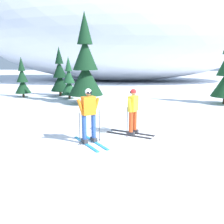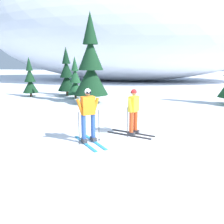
{
  "view_description": "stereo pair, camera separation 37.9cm",
  "coord_description": "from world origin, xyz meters",
  "px_view_note": "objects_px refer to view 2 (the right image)",
  "views": [
    {
      "loc": [
        1.14,
        -7.32,
        2.69
      ],
      "look_at": [
        -0.0,
        0.78,
        0.95
      ],
      "focal_mm": 38.98,
      "sensor_mm": 36.0,
      "label": 1
    },
    {
      "loc": [
        1.51,
        -7.26,
        2.69
      ],
      "look_at": [
        -0.0,
        0.78,
        0.95
      ],
      "focal_mm": 38.98,
      "sensor_mm": 36.0,
      "label": 2
    }
  ],
  "objects_px": {
    "skier_orange_jacket": "(88,114)",
    "pine_tree_far_left": "(30,80)",
    "pine_tree_center": "(75,81)",
    "pine_tree_center_right": "(91,66)",
    "skier_yellow_jacket": "(133,111)",
    "pine_tree_center_left": "(67,75)"
  },
  "relations": [
    {
      "from": "pine_tree_far_left",
      "to": "pine_tree_center",
      "type": "bearing_deg",
      "value": -4.44
    },
    {
      "from": "skier_yellow_jacket",
      "to": "pine_tree_center_right",
      "type": "distance_m",
      "value": 7.2
    },
    {
      "from": "skier_yellow_jacket",
      "to": "pine_tree_center_right",
      "type": "relative_size",
      "value": 0.32
    },
    {
      "from": "skier_orange_jacket",
      "to": "skier_yellow_jacket",
      "type": "xyz_separation_m",
      "value": [
        1.37,
        1.1,
        -0.07
      ]
    },
    {
      "from": "skier_orange_jacket",
      "to": "pine_tree_center",
      "type": "relative_size",
      "value": 0.61
    },
    {
      "from": "skier_orange_jacket",
      "to": "pine_tree_center_left",
      "type": "relative_size",
      "value": 0.49
    },
    {
      "from": "pine_tree_center_left",
      "to": "pine_tree_center_right",
      "type": "xyz_separation_m",
      "value": [
        2.84,
        -3.17,
        0.78
      ]
    },
    {
      "from": "pine_tree_center",
      "to": "pine_tree_far_left",
      "type": "bearing_deg",
      "value": 175.56
    },
    {
      "from": "skier_orange_jacket",
      "to": "pine_tree_center_right",
      "type": "distance_m",
      "value": 7.71
    },
    {
      "from": "skier_orange_jacket",
      "to": "pine_tree_center_left",
      "type": "height_order",
      "value": "pine_tree_center_left"
    },
    {
      "from": "pine_tree_far_left",
      "to": "pine_tree_center_right",
      "type": "distance_m",
      "value": 5.84
    },
    {
      "from": "skier_orange_jacket",
      "to": "pine_tree_far_left",
      "type": "xyz_separation_m",
      "value": [
        -7.28,
        9.43,
        0.28
      ]
    },
    {
      "from": "skier_yellow_jacket",
      "to": "pine_tree_center_right",
      "type": "bearing_deg",
      "value": 117.95
    },
    {
      "from": "skier_orange_jacket",
      "to": "pine_tree_far_left",
      "type": "height_order",
      "value": "pine_tree_far_left"
    },
    {
      "from": "pine_tree_center_right",
      "to": "skier_yellow_jacket",
      "type": "bearing_deg",
      "value": -62.05
    },
    {
      "from": "pine_tree_center_left",
      "to": "pine_tree_far_left",
      "type": "bearing_deg",
      "value": -156.76
    },
    {
      "from": "pine_tree_center_right",
      "to": "pine_tree_far_left",
      "type": "bearing_deg",
      "value": 158.57
    },
    {
      "from": "pine_tree_center",
      "to": "pine_tree_center_right",
      "type": "distance_m",
      "value": 2.7
    },
    {
      "from": "pine_tree_center",
      "to": "skier_orange_jacket",
      "type": "bearing_deg",
      "value": -68.45
    },
    {
      "from": "skier_yellow_jacket",
      "to": "pine_tree_center_left",
      "type": "bearing_deg",
      "value": 123.15
    },
    {
      "from": "pine_tree_far_left",
      "to": "pine_tree_center",
      "type": "height_order",
      "value": "pine_tree_center"
    },
    {
      "from": "skier_orange_jacket",
      "to": "skier_yellow_jacket",
      "type": "bearing_deg",
      "value": 38.73
    }
  ]
}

